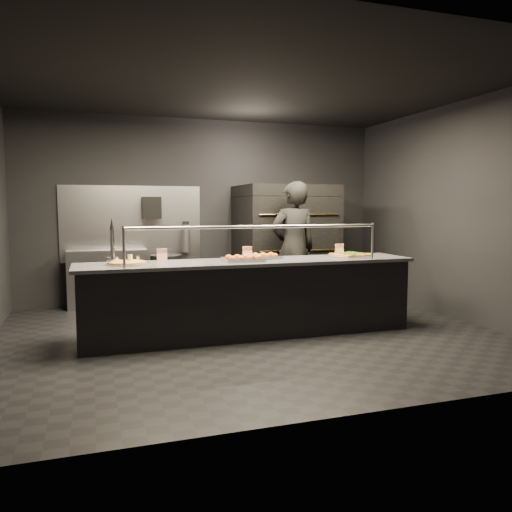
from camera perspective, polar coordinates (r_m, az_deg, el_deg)
name	(u,v)px	position (r m, az deg, el deg)	size (l,w,h in m)	color
room	(247,213)	(6.04, -1.00, 4.96)	(6.04, 6.00, 3.00)	black
service_counter	(250,298)	(6.11, -0.64, -4.77)	(4.10, 0.78, 1.37)	black
pizza_oven	(285,243)	(8.22, 3.32, 1.45)	(1.50, 1.23, 1.91)	black
prep_shelf	(108,279)	(8.12, -16.57, -2.49)	(1.20, 0.35, 0.90)	#99999E
towel_dispenser	(151,208)	(8.16, -11.87, 5.41)	(0.30, 0.20, 0.35)	black
fire_extinguisher	(186,238)	(8.27, -8.01, 2.08)	(0.14, 0.14, 0.51)	#B2B2B7
beer_tap	(113,251)	(5.88, -16.08, 0.58)	(0.14, 0.20, 0.53)	silver
round_pizza	(127,263)	(5.84, -14.55, -0.76)	(0.50, 0.50, 0.03)	silver
slider_tray_a	(243,259)	(5.98, -1.48, -0.30)	(0.47, 0.35, 0.07)	silver
slider_tray_b	(261,257)	(6.24, 0.60, -0.06)	(0.53, 0.45, 0.07)	silver
square_pizza	(351,255)	(6.65, 10.77, 0.12)	(0.54, 0.54, 0.05)	silver
condiment_jar	(133,259)	(6.02, -13.93, -0.30)	(0.14, 0.05, 0.09)	silver
tent_cards	(253,252)	(6.34, -0.34, 0.46)	(2.49, 0.04, 0.15)	white
trash_bin	(166,281)	(7.99, -10.19, -2.79)	(0.49, 0.49, 0.81)	black
worker	(293,248)	(7.27, 4.27, 0.88)	(0.70, 0.46, 1.93)	black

